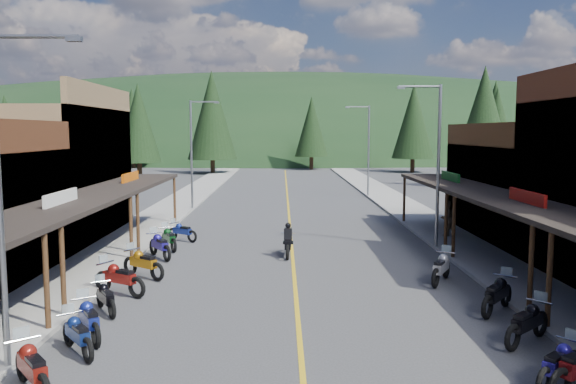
{
  "coord_description": "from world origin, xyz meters",
  "views": [
    {
      "loc": [
        -0.49,
        -19.06,
        5.76
      ],
      "look_at": [
        -0.21,
        6.5,
        3.0
      ],
      "focal_mm": 35.0,
      "sensor_mm": 36.0,
      "label": 1
    }
  ],
  "objects_px": {
    "bike_west_4": "(32,366)",
    "bike_west_5": "(77,333)",
    "bike_east_5": "(559,362)",
    "pine_3": "(312,127)",
    "bike_west_12": "(182,231)",
    "pine_0": "(5,126)",
    "bike_west_11": "(169,237)",
    "bike_east_6": "(527,321)",
    "bike_east_8": "(441,266)",
    "bike_west_9": "(143,262)",
    "pine_7": "(94,123)",
    "pine_8": "(76,129)",
    "bike_west_7": "(106,296)",
    "pine_11": "(484,117)",
    "shop_west_3": "(36,173)",
    "streetlight_3": "(367,146)",
    "pine_2": "(212,115)",
    "pine_5": "(495,118)",
    "bike_west_6": "(89,318)",
    "bike_west_10": "(160,244)",
    "pine_4": "(413,121)",
    "streetlight_2": "(435,159)",
    "pine_1": "(132,122)",
    "pine_10": "(138,123)",
    "bike_west_8": "(119,277)",
    "pine_9": "(496,126)",
    "streetlight_1": "(193,149)",
    "bike_east_7": "(497,293)",
    "rider_on_bike": "(288,243)",
    "shop_east_3": "(542,191)",
    "pedestrian_east_b": "(447,218)",
    "streetlight_0": "(5,188)"
  },
  "relations": [
    {
      "from": "bike_west_4",
      "to": "bike_west_5",
      "type": "distance_m",
      "value": 2.22
    },
    {
      "from": "bike_west_4",
      "to": "bike_east_5",
      "type": "bearing_deg",
      "value": -38.04
    },
    {
      "from": "pine_3",
      "to": "bike_west_12",
      "type": "xyz_separation_m",
      "value": [
        -9.75,
        -55.86,
        -5.92
      ]
    },
    {
      "from": "pine_0",
      "to": "bike_west_11",
      "type": "relative_size",
      "value": 5.09
    },
    {
      "from": "bike_east_6",
      "to": "bike_east_8",
      "type": "height_order",
      "value": "bike_east_8"
    },
    {
      "from": "bike_west_9",
      "to": "pine_7",
      "type": "bearing_deg",
      "value": 56.48
    },
    {
      "from": "bike_west_9",
      "to": "bike_west_12",
      "type": "bearing_deg",
      "value": 35.31
    },
    {
      "from": "pine_8",
      "to": "bike_west_4",
      "type": "height_order",
      "value": "pine_8"
    },
    {
      "from": "bike_west_4",
      "to": "bike_west_7",
      "type": "distance_m",
      "value": 5.55
    },
    {
      "from": "bike_west_7",
      "to": "bike_west_11",
      "type": "height_order",
      "value": "bike_west_11"
    },
    {
      "from": "pine_11",
      "to": "bike_west_4",
      "type": "xyz_separation_m",
      "value": [
        -25.97,
        -45.2,
        -6.54
      ]
    },
    {
      "from": "pine_11",
      "to": "bike_west_12",
      "type": "distance_m",
      "value": 38.51
    },
    {
      "from": "shop_west_3",
      "to": "streetlight_3",
      "type": "height_order",
      "value": "shop_west_3"
    },
    {
      "from": "pine_2",
      "to": "pine_5",
      "type": "relative_size",
      "value": 1.0
    },
    {
      "from": "bike_west_6",
      "to": "bike_west_10",
      "type": "bearing_deg",
      "value": 59.83
    },
    {
      "from": "pine_4",
      "to": "bike_west_12",
      "type": "relative_size",
      "value": 6.3
    },
    {
      "from": "pine_3",
      "to": "bike_west_5",
      "type": "bearing_deg",
      "value": -97.85
    },
    {
      "from": "bike_west_10",
      "to": "bike_east_6",
      "type": "distance_m",
      "value": 16.11
    },
    {
      "from": "streetlight_2",
      "to": "pine_7",
      "type": "distance_m",
      "value": 78.42
    },
    {
      "from": "pine_2",
      "to": "pine_1",
      "type": "bearing_deg",
      "value": 139.4
    },
    {
      "from": "pine_10",
      "to": "pine_2",
      "type": "bearing_deg",
      "value": 45.0
    },
    {
      "from": "pine_11",
      "to": "bike_west_10",
      "type": "xyz_separation_m",
      "value": [
        -26.05,
        -31.9,
        -6.53
      ]
    },
    {
      "from": "streetlight_2",
      "to": "bike_west_8",
      "type": "relative_size",
      "value": 3.44
    },
    {
      "from": "pine_9",
      "to": "bike_east_8",
      "type": "relative_size",
      "value": 4.72
    },
    {
      "from": "pine_3",
      "to": "pine_5",
      "type": "distance_m",
      "value": 30.63
    },
    {
      "from": "streetlight_1",
      "to": "bike_east_7",
      "type": "distance_m",
      "value": 27.5
    },
    {
      "from": "shop_west_3",
      "to": "pine_10",
      "type": "xyz_separation_m",
      "value": [
        -4.22,
        38.7,
        3.27
      ]
    },
    {
      "from": "bike_west_9",
      "to": "pine_11",
      "type": "bearing_deg",
      "value": 0.64
    },
    {
      "from": "bike_west_8",
      "to": "rider_on_bike",
      "type": "bearing_deg",
      "value": -14.02
    },
    {
      "from": "shop_east_3",
      "to": "pine_7",
      "type": "distance_m",
      "value": 79.38
    },
    {
      "from": "shop_east_3",
      "to": "bike_east_5",
      "type": "xyz_separation_m",
      "value": [
        -7.98,
        -18.25,
        -1.96
      ]
    },
    {
      "from": "streetlight_1",
      "to": "bike_east_7",
      "type": "bearing_deg",
      "value": -60.73
    },
    {
      "from": "bike_west_10",
      "to": "streetlight_2",
      "type": "bearing_deg",
      "value": -25.37
    },
    {
      "from": "pine_1",
      "to": "bike_west_12",
      "type": "bearing_deg",
      "value": -73.04
    },
    {
      "from": "pine_11",
      "to": "pedestrian_east_b",
      "type": "height_order",
      "value": "pine_11"
    },
    {
      "from": "pine_0",
      "to": "pine_9",
      "type": "height_order",
      "value": "pine_0"
    },
    {
      "from": "pine_11",
      "to": "bike_west_6",
      "type": "relative_size",
      "value": 5.72
    },
    {
      "from": "streetlight_0",
      "to": "shop_east_3",
      "type": "bearing_deg",
      "value": 39.88
    },
    {
      "from": "pine_8",
      "to": "pine_9",
      "type": "height_order",
      "value": "pine_9"
    },
    {
      "from": "streetlight_0",
      "to": "bike_east_7",
      "type": "relative_size",
      "value": 3.48
    },
    {
      "from": "pine_0",
      "to": "pine_5",
      "type": "xyz_separation_m",
      "value": [
        74.0,
        10.0,
        1.51
      ]
    },
    {
      "from": "pine_9",
      "to": "bike_west_11",
      "type": "xyz_separation_m",
      "value": [
        -30.01,
        -37.03,
        -5.76
      ]
    },
    {
      "from": "pine_7",
      "to": "bike_west_4",
      "type": "distance_m",
      "value": 87.43
    },
    {
      "from": "pine_8",
      "to": "pedestrian_east_b",
      "type": "bearing_deg",
      "value": -43.79
    },
    {
      "from": "streetlight_1",
      "to": "bike_west_6",
      "type": "xyz_separation_m",
      "value": [
        1.1,
        -25.91,
        -3.84
      ]
    },
    {
      "from": "pine_3",
      "to": "bike_west_6",
      "type": "relative_size",
      "value": 5.08
    },
    {
      "from": "pine_7",
      "to": "bike_west_7",
      "type": "distance_m",
      "value": 82.13
    },
    {
      "from": "shop_east_3",
      "to": "streetlight_2",
      "type": "height_order",
      "value": "streetlight_2"
    },
    {
      "from": "streetlight_2",
      "to": "bike_west_5",
      "type": "distance_m",
      "value": 18.6
    },
    {
      "from": "pine_11",
      "to": "bike_east_5",
      "type": "bearing_deg",
      "value": -107.56
    }
  ]
}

